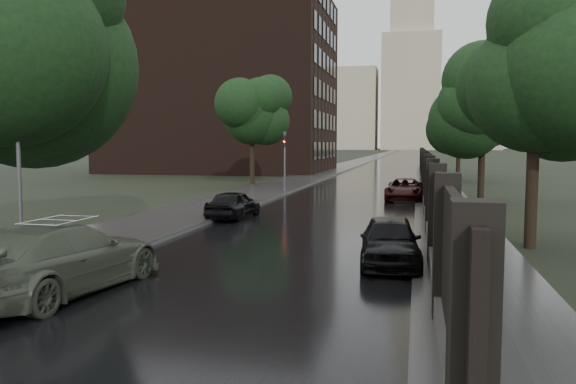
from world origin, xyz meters
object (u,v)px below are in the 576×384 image
(tree_right_a, at_px, (536,86))
(car_right_near, at_px, (390,241))
(lamp_post, at_px, (19,166))
(tree_right_c, at_px, (459,123))
(volga_sedan, at_px, (60,258))
(tree_right_b, at_px, (483,112))
(traffic_light, at_px, (285,156))
(car_right_far, at_px, (405,189))
(hatchback_left, at_px, (234,204))
(tree_left_far, at_px, (252,116))

(tree_right_a, distance_m, car_right_near, 6.85)
(tree_right_a, bearing_deg, lamp_post, -153.26)
(tree_right_a, relative_size, tree_right_c, 1.00)
(tree_right_c, xyz_separation_m, volga_sedan, (-10.86, -39.89, -4.18))
(tree_right_b, relative_size, lamp_post, 1.37)
(traffic_light, relative_size, car_right_far, 0.89)
(tree_right_b, xyz_separation_m, hatchback_left, (-11.10, -9.52, -4.34))
(tree_right_a, bearing_deg, hatchback_left, 158.04)
(tree_right_c, xyz_separation_m, car_right_far, (-4.10, -17.87, -4.33))
(lamp_post, distance_m, volga_sedan, 3.11)
(lamp_post, bearing_deg, car_right_far, 66.90)
(traffic_light, bearing_deg, volga_sedan, -87.84)
(tree_left_far, bearing_deg, volga_sedan, -81.18)
(hatchback_left, bearing_deg, tree_left_far, -72.38)
(tree_left_far, xyz_separation_m, car_right_far, (11.40, -7.87, -4.62))
(volga_sedan, bearing_deg, car_right_near, -140.86)
(tree_right_c, bearing_deg, car_right_far, -102.92)
(tree_right_c, height_order, hatchback_left, tree_right_c)
(tree_right_a, distance_m, lamp_post, 14.62)
(lamp_post, bearing_deg, car_right_near, 19.29)
(tree_right_b, bearing_deg, tree_right_c, 90.00)
(tree_right_a, distance_m, traffic_light, 20.85)
(lamp_post, relative_size, volga_sedan, 0.96)
(tree_right_c, xyz_separation_m, lamp_post, (-12.90, -38.50, -2.28))
(car_right_far, bearing_deg, hatchback_left, -124.87)
(lamp_post, relative_size, hatchback_left, 1.42)
(traffic_light, bearing_deg, tree_right_b, -14.24)
(tree_left_far, bearing_deg, lamp_post, -84.79)
(tree_right_a, height_order, tree_right_c, same)
(tree_left_far, bearing_deg, car_right_near, -65.84)
(lamp_post, relative_size, car_right_near, 1.34)
(lamp_post, relative_size, traffic_light, 1.28)
(traffic_light, distance_m, car_right_near, 21.89)
(tree_left_far, bearing_deg, car_right_far, -34.63)
(lamp_post, distance_m, traffic_light, 23.52)
(hatchback_left, relative_size, car_right_near, 0.94)
(volga_sedan, bearing_deg, tree_right_c, -99.58)
(tree_left_far, relative_size, tree_right_c, 1.05)
(lamp_post, xyz_separation_m, volga_sedan, (2.04, -1.39, -1.90))
(hatchback_left, height_order, car_right_near, car_right_near)
(tree_left_far, distance_m, tree_right_b, 17.45)
(tree_right_a, xyz_separation_m, traffic_light, (-11.80, 16.99, -2.55))
(tree_right_a, relative_size, car_right_far, 1.56)
(hatchback_left, distance_m, car_right_near, 10.55)
(tree_right_c, bearing_deg, car_right_near, -96.60)
(tree_right_c, relative_size, traffic_light, 1.75)
(volga_sedan, height_order, hatchback_left, volga_sedan)
(traffic_light, distance_m, hatchback_left, 12.66)
(hatchback_left, distance_m, car_right_far, 11.92)
(traffic_light, bearing_deg, tree_right_c, 51.82)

